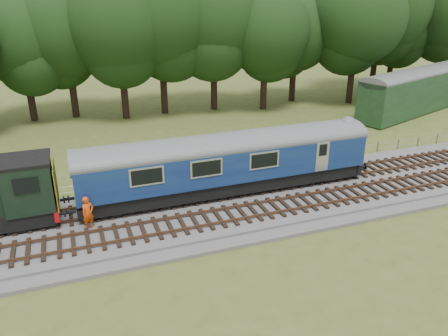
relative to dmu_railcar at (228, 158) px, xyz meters
name	(u,v)px	position (x,y,z in m)	size (l,w,h in m)	color
ground	(263,202)	(1.85, -1.40, -2.61)	(120.00, 120.00, 0.00)	#47551F
ballast	(264,199)	(1.85, -1.40, -2.43)	(70.00, 7.00, 0.35)	#4C4C4F
track_north	(254,187)	(1.85, 0.00, -2.19)	(67.20, 2.40, 0.21)	black
track_south	(275,207)	(1.85, -3.00, -2.19)	(67.20, 2.40, 0.21)	black
fence	(237,175)	(1.85, 3.10, -2.61)	(64.00, 0.12, 1.00)	#6B6054
tree_line	(175,113)	(1.85, 20.60, -2.61)	(70.00, 8.00, 18.00)	black
dmu_railcar	(228,158)	(0.00, 0.00, 0.00)	(18.05, 2.86, 3.88)	black
worker	(88,213)	(-8.47, -1.74, -1.33)	(0.68, 0.45, 1.86)	#E84A0C
parked_coach	(419,88)	(26.06, 12.41, -0.06)	(17.79, 8.82, 4.54)	#16321B
shed	(406,100)	(25.06, 12.93, -1.34)	(3.64, 3.64, 2.50)	#16321B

